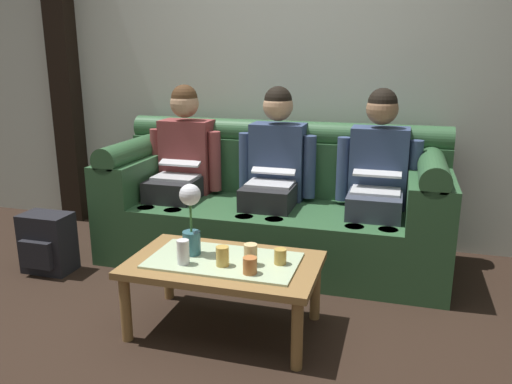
{
  "coord_description": "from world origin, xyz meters",
  "views": [
    {
      "loc": [
        0.85,
        -2.2,
        1.43
      ],
      "look_at": [
        -0.03,
        0.8,
        0.58
      ],
      "focal_mm": 35.65,
      "sensor_mm": 36.0,
      "label": 1
    }
  ],
  "objects_px": {
    "cup_near_right": "(280,256)",
    "cup_near_left": "(183,252)",
    "backpack_left": "(47,243)",
    "cup_far_left": "(250,265)",
    "person_right": "(377,175)",
    "coffee_table": "(224,269)",
    "cup_far_right": "(222,256)",
    "couch": "(274,208)",
    "person_middle": "(274,169)",
    "cup_far_center": "(251,255)",
    "person_left": "(181,163)",
    "flower_vase": "(191,216)"
  },
  "relations": [
    {
      "from": "person_middle",
      "to": "flower_vase",
      "type": "xyz_separation_m",
      "value": [
        -0.19,
        -1.03,
        -0.05
      ]
    },
    {
      "from": "cup_far_center",
      "to": "cup_far_left",
      "type": "relative_size",
      "value": 1.33
    },
    {
      "from": "person_left",
      "to": "couch",
      "type": "bearing_deg",
      "value": 0.34
    },
    {
      "from": "cup_far_center",
      "to": "person_middle",
      "type": "bearing_deg",
      "value": 98.18
    },
    {
      "from": "cup_near_left",
      "to": "cup_far_left",
      "type": "height_order",
      "value": "cup_near_left"
    },
    {
      "from": "person_left",
      "to": "cup_far_right",
      "type": "height_order",
      "value": "person_left"
    },
    {
      "from": "cup_near_left",
      "to": "cup_far_right",
      "type": "distance_m",
      "value": 0.2
    },
    {
      "from": "flower_vase",
      "to": "coffee_table",
      "type": "bearing_deg",
      "value": -7.24
    },
    {
      "from": "cup_far_center",
      "to": "cup_near_right",
      "type": "bearing_deg",
      "value": 21.67
    },
    {
      "from": "couch",
      "to": "cup_far_right",
      "type": "xyz_separation_m",
      "value": [
        0.02,
        -1.13,
        0.08
      ]
    },
    {
      "from": "cup_far_center",
      "to": "coffee_table",
      "type": "bearing_deg",
      "value": 169.32
    },
    {
      "from": "couch",
      "to": "backpack_left",
      "type": "distance_m",
      "value": 1.57
    },
    {
      "from": "cup_far_left",
      "to": "cup_far_right",
      "type": "bearing_deg",
      "value": 161.62
    },
    {
      "from": "couch",
      "to": "person_middle",
      "type": "xyz_separation_m",
      "value": [
        0.0,
        -0.0,
        0.29
      ]
    },
    {
      "from": "backpack_left",
      "to": "cup_far_left",
      "type": "bearing_deg",
      "value": -17.88
    },
    {
      "from": "couch",
      "to": "backpack_left",
      "type": "xyz_separation_m",
      "value": [
        -1.4,
        -0.68,
        -0.17
      ]
    },
    {
      "from": "flower_vase",
      "to": "cup_near_right",
      "type": "relative_size",
      "value": 4.85
    },
    {
      "from": "coffee_table",
      "to": "flower_vase",
      "type": "bearing_deg",
      "value": 172.76
    },
    {
      "from": "couch",
      "to": "person_left",
      "type": "xyz_separation_m",
      "value": [
        -0.7,
        -0.0,
        0.29
      ]
    },
    {
      "from": "cup_near_left",
      "to": "coffee_table",
      "type": "bearing_deg",
      "value": 32.68
    },
    {
      "from": "person_left",
      "to": "backpack_left",
      "type": "distance_m",
      "value": 1.07
    },
    {
      "from": "cup_near_left",
      "to": "cup_far_left",
      "type": "relative_size",
      "value": 1.55
    },
    {
      "from": "coffee_table",
      "to": "person_left",
      "type": "bearing_deg",
      "value": 123.79
    },
    {
      "from": "cup_near_left",
      "to": "cup_near_right",
      "type": "relative_size",
      "value": 1.62
    },
    {
      "from": "person_right",
      "to": "cup_far_center",
      "type": "xyz_separation_m",
      "value": [
        -0.55,
        -1.08,
        -0.2
      ]
    },
    {
      "from": "person_left",
      "to": "cup_far_center",
      "type": "relative_size",
      "value": 11.07
    },
    {
      "from": "backpack_left",
      "to": "couch",
      "type": "bearing_deg",
      "value": 25.68
    },
    {
      "from": "cup_far_right",
      "to": "backpack_left",
      "type": "xyz_separation_m",
      "value": [
        -1.43,
        0.46,
        -0.25
      ]
    },
    {
      "from": "person_left",
      "to": "person_middle",
      "type": "distance_m",
      "value": 0.7
    },
    {
      "from": "person_middle",
      "to": "cup_far_right",
      "type": "bearing_deg",
      "value": -88.86
    },
    {
      "from": "couch",
      "to": "cup_far_center",
      "type": "relative_size",
      "value": 21.39
    },
    {
      "from": "person_left",
      "to": "coffee_table",
      "type": "bearing_deg",
      "value": -56.21
    },
    {
      "from": "couch",
      "to": "cup_far_right",
      "type": "relative_size",
      "value": 23.42
    },
    {
      "from": "person_middle",
      "to": "cup_near_left",
      "type": "height_order",
      "value": "person_middle"
    },
    {
      "from": "flower_vase",
      "to": "cup_far_right",
      "type": "distance_m",
      "value": 0.28
    },
    {
      "from": "cup_near_right",
      "to": "backpack_left",
      "type": "distance_m",
      "value": 1.75
    },
    {
      "from": "cup_far_left",
      "to": "backpack_left",
      "type": "xyz_separation_m",
      "value": [
        -1.59,
        0.51,
        -0.24
      ]
    },
    {
      "from": "cup_near_right",
      "to": "cup_far_right",
      "type": "bearing_deg",
      "value": -159.34
    },
    {
      "from": "cup_near_right",
      "to": "cup_far_left",
      "type": "height_order",
      "value": "cup_far_left"
    },
    {
      "from": "person_right",
      "to": "cup_near_right",
      "type": "xyz_separation_m",
      "value": [
        -0.41,
        -1.03,
        -0.22
      ]
    },
    {
      "from": "flower_vase",
      "to": "cup_far_right",
      "type": "xyz_separation_m",
      "value": [
        0.21,
        -0.1,
        -0.16
      ]
    },
    {
      "from": "person_middle",
      "to": "person_right",
      "type": "distance_m",
      "value": 0.7
    },
    {
      "from": "person_middle",
      "to": "person_right",
      "type": "bearing_deg",
      "value": -0.03
    },
    {
      "from": "person_left",
      "to": "cup_near_right",
      "type": "relative_size",
      "value": 15.43
    },
    {
      "from": "person_right",
      "to": "backpack_left",
      "type": "distance_m",
      "value": 2.26
    },
    {
      "from": "cup_near_left",
      "to": "cup_near_right",
      "type": "height_order",
      "value": "cup_near_left"
    },
    {
      "from": "couch",
      "to": "coffee_table",
      "type": "height_order",
      "value": "couch"
    },
    {
      "from": "couch",
      "to": "person_middle",
      "type": "distance_m",
      "value": 0.29
    },
    {
      "from": "person_right",
      "to": "coffee_table",
      "type": "distance_m",
      "value": 1.3
    },
    {
      "from": "cup_near_right",
      "to": "cup_near_left",
      "type": "bearing_deg",
      "value": -163.59
    }
  ]
}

